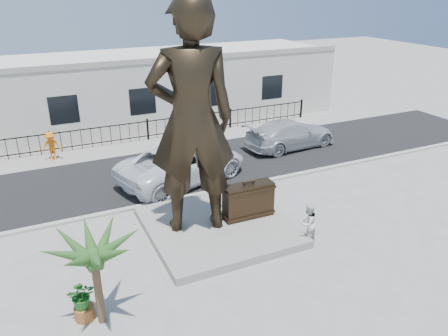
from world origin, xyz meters
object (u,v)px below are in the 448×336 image
object	(u,v)px
statue	(192,120)
car_white	(183,163)
suitcase	(248,200)
tourist	(308,223)

from	to	relation	value
statue	car_white	distance (m)	5.97
suitcase	car_white	xyz separation A→B (m)	(-0.91, 4.89, -0.09)
suitcase	tourist	world-z (taller)	suitcase
suitcase	car_white	size ratio (longest dim) A/B	0.31
statue	suitcase	size ratio (longest dim) A/B	4.21
suitcase	statue	bearing A→B (deg)	174.60
car_white	tourist	bearing A→B (deg)	179.92
statue	car_white	world-z (taller)	statue
car_white	suitcase	bearing A→B (deg)	172.70
statue	car_white	bearing A→B (deg)	-92.37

